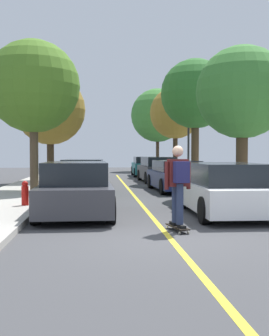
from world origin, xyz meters
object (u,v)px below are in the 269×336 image
object	(u,v)px
street_tree_right_nearest	(242,93)
skateboarder	(178,181)
parked_car_right_far	(157,169)
fire_hydrant	(25,193)
parked_car_left_nearest	(76,189)
skateboard	(177,227)
street_tree_left_nearest	(34,87)
street_tree_right_far	(175,113)
streetlamp	(189,123)
parked_car_right_nearest	(225,189)
street_tree_right_near	(195,94)
parked_car_left_near	(83,178)
parked_car_right_farthest	(145,166)
parked_car_right_near	(176,176)
street_tree_left_near	(50,110)
street_tree_right_farthest	(158,115)

from	to	relation	value
street_tree_right_nearest	skateboarder	xyz separation A→B (m)	(-3.62, -6.68, -2.77)
parked_car_right_far	fire_hydrant	xyz separation A→B (m)	(-5.41, -11.57, -0.22)
parked_car_left_nearest	skateboard	world-z (taller)	parked_car_left_nearest
street_tree_left_nearest	street_tree_right_far	world-z (taller)	same
street_tree_right_nearest	streetlamp	size ratio (longest dim) A/B	0.97
streetlamp	skateboarder	size ratio (longest dim) A/B	3.31
parked_car_right_nearest	street_tree_left_nearest	xyz separation A→B (m)	(-5.86, 6.38, 3.57)
parked_car_left_nearest	street_tree_right_near	world-z (taller)	street_tree_right_near
parked_car_left_nearest	street_tree_right_far	world-z (taller)	street_tree_right_far
parked_car_left_near	parked_car_right_farthest	xyz separation A→B (m)	(3.91, 13.35, 0.02)
parked_car_right_farthest	street_tree_right_near	size ratio (longest dim) A/B	0.69
parked_car_right_near	skateboarder	xyz separation A→B (m)	(-1.66, -9.47, 0.41)
skateboarder	parked_car_left_nearest	bearing A→B (deg)	132.25
street_tree_left_near	streetlamp	distance (m)	7.65
fire_hydrant	streetlamp	distance (m)	13.84
parked_car_right_far	fire_hydrant	world-z (taller)	parked_car_right_far
parked_car_right_nearest	parked_car_right_far	world-z (taller)	parked_car_right_far
street_tree_right_far	parked_car_right_nearest	bearing A→B (deg)	-96.12
parked_car_right_near	fire_hydrant	size ratio (longest dim) A/B	6.59
street_tree_left_near	parked_car_left_nearest	bearing A→B (deg)	-80.91
fire_hydrant	street_tree_right_nearest	bearing A→B (deg)	22.15
street_tree_right_far	street_tree_left_nearest	bearing A→B (deg)	-123.46
street_tree_left_nearest	fire_hydrant	distance (m)	6.24
parked_car_right_near	parked_car_right_far	xyz separation A→B (m)	(0.00, 5.79, 0.05)
parked_car_left_nearest	skateboarder	world-z (taller)	skateboarder
streetlamp	skateboarder	world-z (taller)	streetlamp
parked_car_right_near	street_tree_left_near	distance (m)	8.48
parked_car_left_near	skateboarder	xyz separation A→B (m)	(2.24, -8.04, 0.39)
street_tree_right_far	street_tree_right_farthest	size ratio (longest dim) A/B	0.83
parked_car_left_nearest	street_tree_left_near	size ratio (longest dim) A/B	0.72
street_tree_right_nearest	street_tree_right_near	bearing A→B (deg)	90.00
street_tree_right_far	fire_hydrant	bearing A→B (deg)	-113.69
fire_hydrant	streetlamp	world-z (taller)	streetlamp
parked_car_left_nearest	street_tree_left_nearest	bearing A→B (deg)	107.55
parked_car_right_nearest	parked_car_left_nearest	bearing A→B (deg)	176.84
parked_car_right_farthest	fire_hydrant	xyz separation A→B (m)	(-5.41, -17.71, -0.20)
streetlamp	street_tree_right_farthest	bearing A→B (deg)	89.19
parked_car_left_nearest	streetlamp	distance (m)	14.16
parked_car_right_farthest	parked_car_right_near	bearing A→B (deg)	-90.00
street_tree_right_nearest	skateboard	world-z (taller)	street_tree_right_nearest
parked_car_left_nearest	parked_car_left_near	world-z (taller)	parked_car_left_nearest
parked_car_right_nearest	parked_car_right_near	distance (m)	7.21
parked_car_right_nearest	streetlamp	world-z (taller)	streetlamp
parked_car_right_nearest	street_tree_left_nearest	distance (m)	9.37
parked_car_right_near	skateboard	xyz separation A→B (m)	(-1.67, -9.44, -0.57)
parked_car_right_nearest	street_tree_right_far	size ratio (longest dim) A/B	0.72
parked_car_left_nearest	fire_hydrant	xyz separation A→B (m)	(-1.50, 1.21, -0.21)
street_tree_right_near	parked_car_left_nearest	bearing A→B (deg)	-116.17
street_tree_left_nearest	street_tree_right_near	xyz separation A→B (m)	(7.81, 5.76, 0.56)
streetlamp	fire_hydrant	bearing A→B (deg)	-121.90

